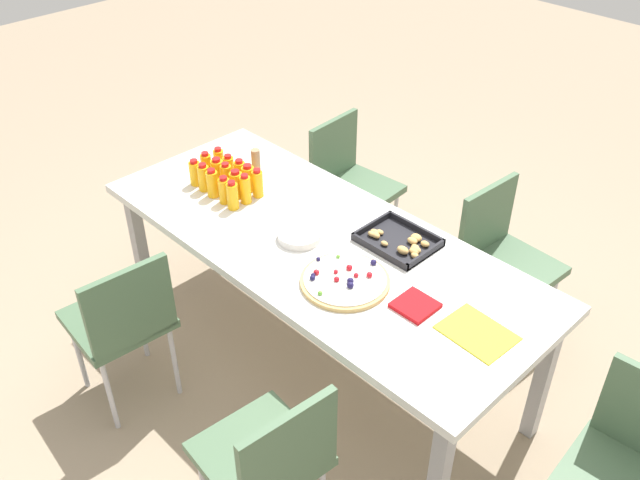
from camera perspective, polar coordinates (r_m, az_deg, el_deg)
name	(u,v)px	position (r m, az deg, el deg)	size (l,w,h in m)	color
ground_plane	(319,359)	(3.50, -0.09, -9.81)	(12.00, 12.00, 0.00)	gray
party_table	(319,250)	(3.05, -0.10, -0.88)	(2.12, 0.87, 0.74)	silver
chair_near_right	(270,458)	(2.50, -4.16, -17.57)	(0.44, 0.44, 0.83)	#4C6B4C
chair_near_left	(123,319)	(3.09, -16.05, -6.29)	(0.43, 0.43, 0.83)	#4C6B4C
chair_end	(632,467)	(2.69, 24.46, -16.78)	(0.43, 0.43, 0.83)	#4C6B4C
chair_far_right	(502,253)	(3.44, 14.85, -1.09)	(0.42, 0.42, 0.83)	#4C6B4C
chair_far_left	(349,178)	(3.92, 2.40, 5.13)	(0.43, 0.43, 0.83)	#4C6B4C
juice_bottle_0	(195,173)	(3.42, -10.33, 5.50)	(0.06, 0.06, 0.13)	#F9AD14
juice_bottle_1	(204,178)	(3.36, -9.63, 5.12)	(0.06, 0.06, 0.14)	#FAAE14
juice_bottle_2	(212,183)	(3.31, -8.91, 4.66)	(0.06, 0.06, 0.15)	#FAAD14
juice_bottle_3	(224,190)	(3.25, -7.94, 4.10)	(0.05, 0.05, 0.14)	#FAAD14
juice_bottle_4	(232,196)	(3.20, -7.27, 3.67)	(0.05, 0.05, 0.14)	#F9AD14
juice_bottle_5	(206,166)	(3.45, -9.41, 6.04)	(0.05, 0.05, 0.15)	#F9AD14
juice_bottle_6	(217,172)	(3.39, -8.51, 5.59)	(0.06, 0.06, 0.14)	#F9AC14
juice_bottle_7	(226,178)	(3.34, -7.78, 5.14)	(0.05, 0.05, 0.15)	#F9AE14
juice_bottle_8	(236,184)	(3.28, -6.97, 4.59)	(0.06, 0.06, 0.14)	#FAAC14
juice_bottle_9	(245,189)	(3.24, -6.21, 4.21)	(0.05, 0.05, 0.15)	#FAAE14
juice_bottle_10	(219,161)	(3.49, -8.38, 6.47)	(0.05, 0.05, 0.14)	#FAAD14
juice_bottle_11	(229,168)	(3.44, -7.58, 5.97)	(0.05, 0.05, 0.13)	#F9AD14
juice_bottle_12	(240,173)	(3.38, -6.67, 5.55)	(0.06, 0.06, 0.14)	#FAAC14
juice_bottle_13	(248,178)	(3.33, -5.98, 5.11)	(0.06, 0.06, 0.14)	#FAAC14
juice_bottle_14	(258,183)	(3.28, -5.20, 4.69)	(0.05, 0.05, 0.15)	#FAAD14
fruit_pizza	(345,280)	(2.76, 2.08, -3.37)	(0.36, 0.36, 0.05)	tan
snack_tray	(400,242)	(2.99, 6.65, -0.13)	(0.32, 0.26, 0.04)	black
plate_stack	(300,235)	(3.00, -1.71, 0.38)	(0.19, 0.19, 0.03)	silver
napkin_stack	(415,305)	(2.68, 7.90, -5.39)	(0.15, 0.15, 0.02)	red
cardboard_tube	(256,164)	(3.43, -5.33, 6.33)	(0.04, 0.04, 0.15)	#9E7A56
paper_folder	(478,332)	(2.62, 12.94, -7.48)	(0.26, 0.20, 0.01)	yellow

